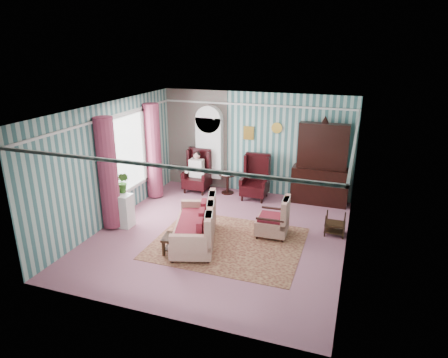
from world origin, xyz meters
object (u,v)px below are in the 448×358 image
(dresser_hutch, at_px, (322,162))
(wingback_left, at_px, (197,171))
(plant_stand, at_px, (121,210))
(round_side_table, at_px, (228,183))
(wingback_right, at_px, (255,177))
(seated_woman, at_px, (197,172))
(bookcase, at_px, (209,152))
(coffee_table, at_px, (183,245))
(sofa, at_px, (194,220))
(nest_table, at_px, (335,224))
(floral_armchair, at_px, (272,216))

(dresser_hutch, xyz_separation_m, wingback_left, (-3.50, -0.27, -0.55))
(plant_stand, bearing_deg, round_side_table, 59.62)
(wingback_right, distance_m, seated_woman, 1.75)
(bookcase, bearing_deg, wingback_right, -14.57)
(seated_woman, height_order, round_side_table, seated_woman)
(bookcase, relative_size, coffee_table, 2.67)
(sofa, bearing_deg, wingback_right, -27.93)
(sofa, distance_m, coffee_table, 0.61)
(seated_woman, relative_size, plant_stand, 1.47)
(plant_stand, bearing_deg, sofa, -6.53)
(wingback_left, distance_m, round_side_table, 0.97)
(seated_woman, height_order, sofa, seated_woman)
(nest_table, height_order, coffee_table, nest_table)
(wingback_left, xyz_separation_m, floral_armchair, (2.72, -2.05, -0.16))
(wingback_left, bearing_deg, floral_armchair, -37.04)
(bookcase, relative_size, nest_table, 4.15)
(coffee_table, bearing_deg, bookcase, 103.20)
(coffee_table, bearing_deg, dresser_hutch, 57.89)
(dresser_hutch, distance_m, sofa, 4.03)
(wingback_left, relative_size, nest_table, 2.31)
(round_side_table, height_order, plant_stand, plant_stand)
(plant_stand, bearing_deg, bookcase, 71.51)
(bookcase, distance_m, round_side_table, 1.07)
(bookcase, bearing_deg, floral_armchair, -44.68)
(nest_table, bearing_deg, coffee_table, -146.67)
(wingback_left, height_order, floral_armchair, wingback_left)
(nest_table, distance_m, coffee_table, 3.49)
(sofa, height_order, coffee_table, sofa)
(round_side_table, relative_size, nest_table, 1.11)
(bookcase, distance_m, coffee_table, 4.07)
(seated_woman, distance_m, plant_stand, 2.87)
(bookcase, height_order, seated_woman, bookcase)
(round_side_table, bearing_deg, coffee_table, -85.98)
(wingback_right, distance_m, coffee_table, 3.55)
(wingback_left, bearing_deg, seated_woman, 0.00)
(seated_woman, distance_m, nest_table, 4.37)
(seated_woman, bearing_deg, bookcase, 57.34)
(plant_stand, distance_m, floral_armchair, 3.59)
(dresser_hutch, height_order, seated_woman, dresser_hutch)
(dresser_hutch, xyz_separation_m, wingback_right, (-1.75, -0.27, -0.55))
(wingback_left, distance_m, floral_armchair, 3.41)
(nest_table, bearing_deg, dresser_hutch, 107.39)
(floral_armchair, bearing_deg, sofa, 119.06)
(round_side_table, xyz_separation_m, floral_armchair, (1.82, -2.20, 0.17))
(round_side_table, bearing_deg, floral_armchair, -50.43)
(dresser_hutch, height_order, coffee_table, dresser_hutch)
(bookcase, height_order, sofa, bookcase)
(round_side_table, xyz_separation_m, plant_stand, (-1.70, -2.90, 0.10))
(wingback_left, bearing_deg, wingback_right, 0.00)
(nest_table, relative_size, coffee_table, 0.64)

